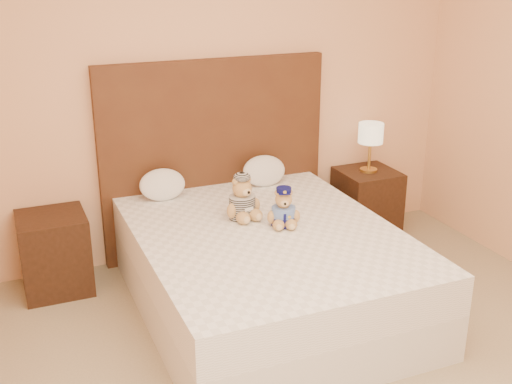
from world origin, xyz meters
TOP-DOWN VIEW (x-y plane):
  - room_walls at (0.00, 0.46)m, footprint 4.04×4.52m
  - bed at (0.00, 1.20)m, footprint 1.60×2.00m
  - headboard at (0.00, 2.21)m, footprint 1.75×0.08m
  - nightstand_left at (-1.25, 2.00)m, footprint 0.45×0.45m
  - nightstand_right at (1.25, 2.00)m, footprint 0.45×0.45m
  - lamp at (1.25, 2.00)m, footprint 0.20×0.20m
  - teddy_police at (0.13, 1.25)m, footprint 0.28×0.27m
  - teddy_prisoner at (-0.07, 1.47)m, footprint 0.31×0.30m
  - pillow_left at (-0.46, 2.03)m, footprint 0.33×0.22m
  - pillow_right at (0.33, 2.03)m, footprint 0.34×0.22m

SIDE VIEW (x-z plane):
  - nightstand_left at x=-1.25m, z-range 0.00..0.55m
  - nightstand_right at x=1.25m, z-range 0.00..0.55m
  - bed at x=0.00m, z-range 0.00..0.55m
  - pillow_left at x=-0.46m, z-range 0.55..0.79m
  - pillow_right at x=0.33m, z-range 0.55..0.79m
  - teddy_police at x=0.13m, z-range 0.55..0.81m
  - teddy_prisoner at x=-0.07m, z-range 0.55..0.85m
  - headboard at x=0.00m, z-range 0.00..1.50m
  - lamp at x=1.25m, z-range 0.65..1.05m
  - room_walls at x=0.00m, z-range 0.45..3.17m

